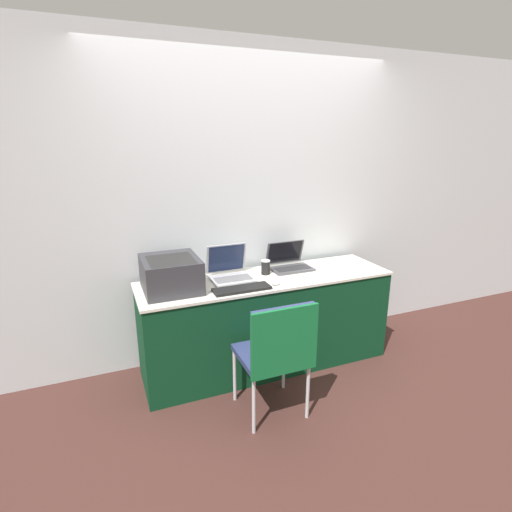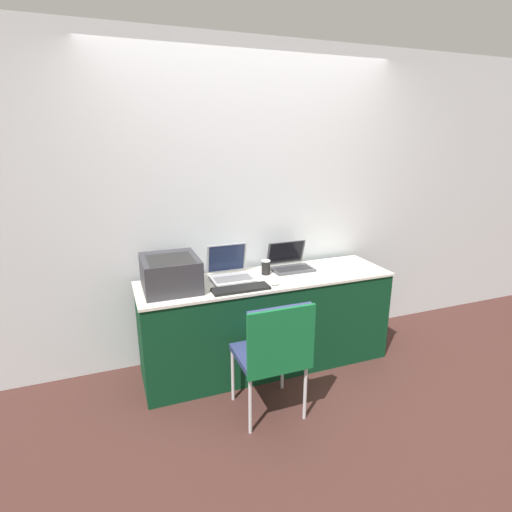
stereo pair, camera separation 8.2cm
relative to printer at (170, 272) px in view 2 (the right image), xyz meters
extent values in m
plane|color=#472823|center=(0.76, -0.30, -0.91)|extent=(14.00, 14.00, 0.00)
cube|color=silver|center=(0.76, 0.36, 0.39)|extent=(8.00, 0.05, 2.60)
cube|color=#0C381E|center=(0.76, -0.02, -0.53)|extent=(2.03, 0.55, 0.76)
cube|color=silver|center=(0.76, -0.02, -0.14)|extent=(2.05, 0.57, 0.02)
cube|color=#333338|center=(0.00, 0.00, -0.01)|extent=(0.40, 0.44, 0.24)
cube|color=black|center=(0.00, -0.04, 0.09)|extent=(0.32, 0.33, 0.04)
cube|color=#B7B7BC|center=(0.48, 0.02, -0.12)|extent=(0.33, 0.25, 0.02)
cube|color=slate|center=(0.48, 0.01, -0.11)|extent=(0.29, 0.14, 0.00)
cube|color=#B7B7BC|center=(0.48, 0.17, 0.01)|extent=(0.33, 0.06, 0.24)
cube|color=#192342|center=(0.48, 0.16, 0.01)|extent=(0.29, 0.05, 0.22)
cube|color=#4C4C51|center=(1.03, 0.07, -0.12)|extent=(0.34, 0.21, 0.02)
cube|color=#2D2D30|center=(1.03, 0.06, -0.11)|extent=(0.30, 0.12, 0.00)
cube|color=#4C4C51|center=(1.03, 0.21, -0.01)|extent=(0.34, 0.07, 0.21)
cube|color=black|center=(1.03, 0.21, -0.01)|extent=(0.31, 0.06, 0.18)
cube|color=black|center=(0.47, -0.20, -0.12)|extent=(0.43, 0.14, 0.02)
cylinder|color=black|center=(0.78, 0.06, -0.08)|extent=(0.07, 0.07, 0.11)
cylinder|color=white|center=(0.78, 0.06, -0.02)|extent=(0.07, 0.07, 0.01)
ellipsoid|color=silver|center=(0.75, -0.20, -0.12)|extent=(0.07, 0.05, 0.03)
cube|color=navy|center=(0.54, -0.57, -0.48)|extent=(0.43, 0.41, 0.04)
cube|color=navy|center=(0.54, -0.76, -0.25)|extent=(0.43, 0.03, 0.41)
cylinder|color=silver|center=(0.34, -0.39, -0.70)|extent=(0.02, 0.02, 0.41)
cylinder|color=silver|center=(0.74, -0.39, -0.70)|extent=(0.02, 0.02, 0.41)
cylinder|color=silver|center=(0.34, -0.76, -0.70)|extent=(0.02, 0.02, 0.41)
cylinder|color=silver|center=(0.74, -0.76, -0.70)|extent=(0.02, 0.02, 0.41)
cube|color=#146633|center=(0.54, -0.79, -0.27)|extent=(0.45, 0.02, 0.45)
camera|label=1|loc=(-0.47, -2.77, 0.94)|focal=28.00mm
camera|label=2|loc=(-0.39, -2.80, 0.94)|focal=28.00mm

